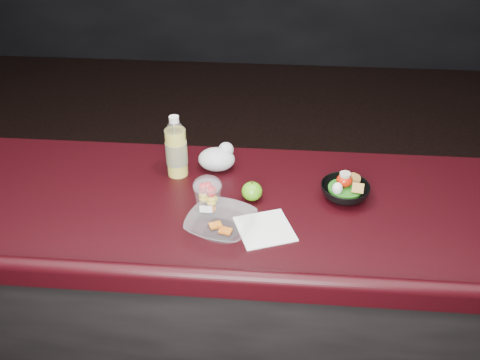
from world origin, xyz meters
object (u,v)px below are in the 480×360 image
at_px(lemonade_bottle, 176,151).
at_px(takeout_bowl, 221,224).
at_px(green_apple, 252,191).
at_px(snack_bowl, 345,190).
at_px(fruit_cup, 208,195).

height_order(lemonade_bottle, takeout_bowl, lemonade_bottle).
height_order(green_apple, snack_bowl, snack_bowl).
bearing_deg(fruit_cup, snack_bowl, 14.66).
distance_m(green_apple, snack_bowl, 0.30).
height_order(fruit_cup, green_apple, fruit_cup).
xyz_separation_m(snack_bowl, takeout_bowl, (-0.38, -0.20, -0.00)).
bearing_deg(fruit_cup, green_apple, 30.80).
distance_m(lemonade_bottle, takeout_bowl, 0.36).
bearing_deg(snack_bowl, takeout_bowl, -152.22).
relative_size(snack_bowl, takeout_bowl, 0.64).
xyz_separation_m(green_apple, takeout_bowl, (-0.08, -0.17, -0.01)).
bearing_deg(green_apple, fruit_cup, -149.20).
distance_m(green_apple, takeout_bowl, 0.19).
xyz_separation_m(lemonade_bottle, snack_bowl, (0.57, -0.10, -0.06)).
relative_size(lemonade_bottle, fruit_cup, 1.75).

